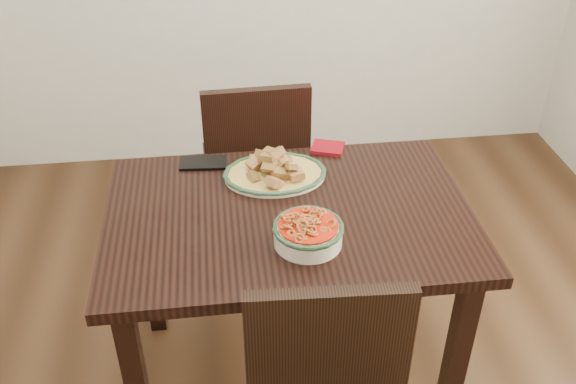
{
  "coord_description": "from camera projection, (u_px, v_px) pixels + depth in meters",
  "views": [
    {
      "loc": [
        -0.2,
        -1.49,
        1.93
      ],
      "look_at": [
        0.0,
        0.13,
        0.81
      ],
      "focal_mm": 40.0,
      "sensor_mm": 36.0,
      "label": 1
    }
  ],
  "objects": [
    {
      "name": "dining_table",
      "position": [
        289.0,
        238.0,
        2.05
      ],
      "size": [
        1.14,
        0.76,
        0.75
      ],
      "color": "black",
      "rests_on": "ground"
    },
    {
      "name": "fish_plate",
      "position": [
        275.0,
        166.0,
        2.13
      ],
      "size": [
        0.34,
        0.26,
        0.11
      ],
      "color": "beige",
      "rests_on": "dining_table"
    },
    {
      "name": "napkin",
      "position": [
        328.0,
        148.0,
        2.3
      ],
      "size": [
        0.14,
        0.12,
        0.01
      ],
      "primitive_type": "cube",
      "rotation": [
        0.0,
        0.0,
        -0.34
      ],
      "color": "maroon",
      "rests_on": "dining_table"
    },
    {
      "name": "noodle_bowl",
      "position": [
        308.0,
        231.0,
        1.84
      ],
      "size": [
        0.21,
        0.21,
        0.08
      ],
      "color": "white",
      "rests_on": "dining_table"
    },
    {
      "name": "smartphone",
      "position": [
        203.0,
        163.0,
        2.21
      ],
      "size": [
        0.17,
        0.1,
        0.01
      ],
      "primitive_type": "cube",
      "rotation": [
        0.0,
        0.0,
        -0.08
      ],
      "color": "black",
      "rests_on": "dining_table"
    },
    {
      "name": "chair_far",
      "position": [
        255.0,
        163.0,
        2.7
      ],
      "size": [
        0.44,
        0.44,
        0.89
      ],
      "rotation": [
        0.0,
        0.0,
        3.18
      ],
      "color": "black",
      "rests_on": "ground"
    }
  ]
}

